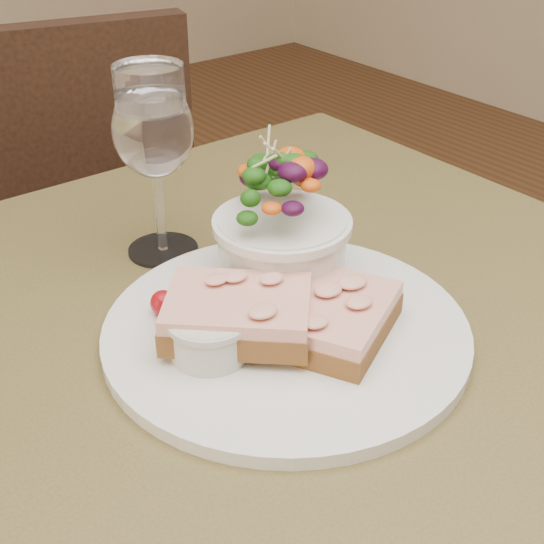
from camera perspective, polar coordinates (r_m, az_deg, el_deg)
cafe_table at (r=0.71m, az=0.30°, el=-11.57°), size 0.80×0.80×0.75m
chair_far at (r=1.45m, az=-15.34°, el=-5.06°), size 0.51×0.51×0.90m
dinner_plate at (r=0.64m, az=1.06°, el=-4.43°), size 0.31×0.31×0.01m
sandwich_front at (r=0.62m, az=4.85°, el=-3.48°), size 0.13×0.12×0.03m
sandwich_back at (r=0.61m, az=-2.57°, el=-3.13°), size 0.14×0.14×0.03m
ramekin at (r=0.59m, az=-4.75°, el=-4.63°), size 0.06×0.06×0.04m
salad_bowl at (r=0.67m, az=0.77°, el=3.92°), size 0.12×0.12×0.13m
garnish at (r=0.66m, az=-7.76°, el=-2.02°), size 0.05×0.04×0.02m
wine_glass at (r=0.72m, az=-8.92°, el=10.11°), size 0.08×0.08×0.18m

